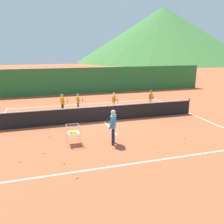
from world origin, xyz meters
TOP-DOWN VIEW (x-y plane):
  - ground_plane at (0.00, 0.00)m, footprint 120.00×120.00m
  - line_baseline_near at (0.00, -5.70)m, footprint 12.13×0.08m
  - line_baseline_far at (0.00, 4.93)m, footprint 12.13×0.08m
  - line_sideline_east at (6.07, 0.00)m, footprint 0.08×10.62m
  - line_service_center at (0.00, 0.00)m, footprint 0.08×5.09m
  - tennis_net at (0.00, 0.00)m, footprint 11.93×0.08m
  - instructor at (-0.52, -3.57)m, footprint 0.48×0.82m
  - student_0 at (-2.21, 2.61)m, footprint 0.49×0.60m
  - student_1 at (-1.11, 2.84)m, footprint 0.40×0.62m
  - student_2 at (1.36, 2.29)m, footprint 0.41×0.70m
  - student_3 at (4.21, 2.27)m, footprint 0.49×0.68m
  - ball_cart at (-2.28, -3.08)m, footprint 0.58×0.58m
  - tennis_ball_0 at (-3.32, -1.82)m, footprint 0.07×0.07m
  - tennis_ball_1 at (-2.58, -6.12)m, footprint 0.07×0.07m
  - tennis_ball_2 at (2.43, -0.99)m, footprint 0.07×0.07m
  - tennis_ball_3 at (-3.64, -3.76)m, footprint 0.07×0.07m
  - tennis_ball_4 at (-4.55, -4.29)m, footprint 0.07×0.07m
  - tennis_ball_5 at (3.00, -3.99)m, footprint 0.07×0.07m
  - tennis_ball_6 at (-2.90, -4.92)m, footprint 0.07×0.07m
  - tennis_ball_7 at (-3.30, -0.67)m, footprint 0.07×0.07m
  - tennis_ball_8 at (1.37, -0.60)m, footprint 0.07×0.07m
  - windscreen_fence at (0.00, 9.60)m, footprint 26.69×0.08m
  - hill_0 at (38.16, 63.96)m, footprint 59.35×59.35m

SIDE VIEW (x-z plane):
  - ground_plane at x=0.00m, z-range 0.00..0.00m
  - line_baseline_near at x=0.00m, z-range 0.00..0.01m
  - line_baseline_far at x=0.00m, z-range 0.00..0.01m
  - line_sideline_east at x=6.07m, z-range 0.00..0.01m
  - line_service_center at x=0.00m, z-range 0.00..0.01m
  - tennis_ball_0 at x=-3.32m, z-range 0.00..0.07m
  - tennis_ball_1 at x=-2.58m, z-range 0.00..0.07m
  - tennis_ball_2 at x=2.43m, z-range 0.00..0.07m
  - tennis_ball_3 at x=-3.64m, z-range 0.00..0.07m
  - tennis_ball_4 at x=-4.55m, z-range 0.00..0.07m
  - tennis_ball_5 at x=3.00m, z-range 0.00..0.07m
  - tennis_ball_6 at x=-2.90m, z-range 0.00..0.07m
  - tennis_ball_7 at x=-3.30m, z-range 0.00..0.07m
  - tennis_ball_8 at x=1.37m, z-range 0.00..0.07m
  - tennis_net at x=0.00m, z-range -0.03..1.02m
  - ball_cart at x=-2.28m, z-range 0.13..1.03m
  - student_1 at x=-1.11m, z-range 0.13..1.39m
  - student_2 at x=1.36m, z-range 0.13..1.42m
  - student_3 at x=4.21m, z-range 0.13..1.44m
  - student_0 at x=-2.21m, z-range 0.13..1.46m
  - instructor at x=-0.52m, z-range 0.16..1.78m
  - windscreen_fence at x=0.00m, z-range 0.00..2.53m
  - hill_0 at x=38.16m, z-range 0.00..18.16m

